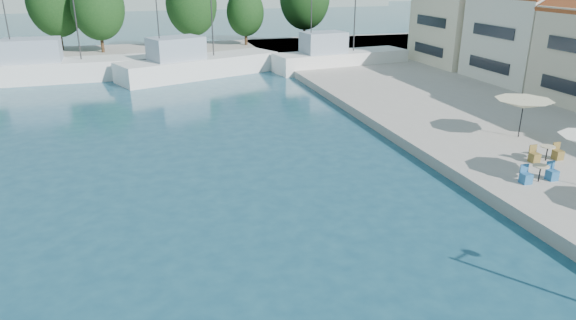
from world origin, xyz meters
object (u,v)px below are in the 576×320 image
object	(u,v)px
umbrella_cream	(524,104)
trawler_04	(338,59)
trawler_02	(59,68)
trawler_03	(196,65)

from	to	relation	value
umbrella_cream	trawler_04	bearing A→B (deg)	92.33
trawler_02	trawler_03	world-z (taller)	same
trawler_02	trawler_03	xyz separation A→B (m)	(12.15, -1.78, 0.00)
trawler_02	trawler_03	distance (m)	12.28
trawler_03	umbrella_cream	size ratio (longest dim) A/B	5.01
umbrella_cream	trawler_02	bearing A→B (deg)	134.79
trawler_04	umbrella_cream	xyz separation A→B (m)	(1.03, -25.28, 1.45)
trawler_03	trawler_02	bearing A→B (deg)	150.28
trawler_04	umbrella_cream	distance (m)	25.34
umbrella_cream	trawler_03	bearing A→B (deg)	120.47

